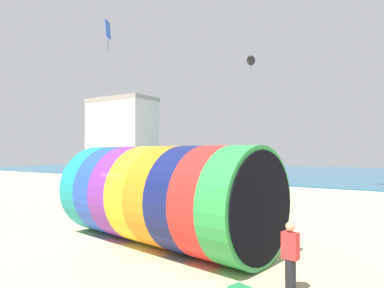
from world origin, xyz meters
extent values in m
plane|color=#CCBA8C|center=(0.00, 0.00, 0.00)|extent=(120.00, 120.00, 0.00)
cube|color=#236084|center=(0.00, 41.55, 0.05)|extent=(120.00, 40.00, 0.10)
cylinder|color=teal|center=(-3.03, 0.80, 1.71)|extent=(1.55, 3.53, 3.42)
cylinder|color=blue|center=(-2.05, 0.63, 1.71)|extent=(1.55, 3.53, 3.42)
cylinder|color=purple|center=(-1.07, 0.47, 1.71)|extent=(1.55, 3.53, 3.42)
cylinder|color=yellow|center=(-0.09, 0.30, 1.71)|extent=(1.55, 3.53, 3.42)
cylinder|color=orange|center=(0.89, 0.14, 1.71)|extent=(1.55, 3.53, 3.42)
cylinder|color=navy|center=(1.86, -0.03, 1.71)|extent=(1.55, 3.53, 3.42)
cylinder|color=red|center=(2.84, -0.20, 1.71)|extent=(1.55, 3.53, 3.42)
cylinder|color=green|center=(3.82, -0.36, 1.71)|extent=(1.55, 3.53, 3.42)
cylinder|color=black|center=(4.33, -0.45, 1.71)|extent=(0.59, 3.11, 3.14)
cylinder|color=black|center=(5.39, -1.54, 0.40)|extent=(0.24, 0.24, 0.80)
cube|color=red|center=(5.39, -1.54, 1.10)|extent=(0.39, 0.28, 0.60)
sphere|color=tan|center=(5.39, -1.54, 1.53)|extent=(0.22, 0.22, 0.22)
ellipsoid|color=black|center=(-0.22, 9.89, 8.69)|extent=(1.19, 1.60, 0.65)
cube|color=black|center=(-0.22, 9.89, 8.38)|extent=(0.10, 0.20, 0.37)
cube|color=blue|center=(-8.35, 6.11, 10.96)|extent=(0.45, 0.77, 1.14)
cylinder|color=navy|center=(-8.35, 6.11, 10.17)|extent=(0.03, 0.03, 1.14)
cube|color=silver|center=(-23.72, 23.48, 4.79)|extent=(8.68, 4.64, 9.59)
cube|color=gray|center=(-23.72, 23.48, 9.84)|extent=(8.86, 4.74, 0.50)
cylinder|color=silver|center=(-6.25, 3.00, 1.12)|extent=(0.05, 0.05, 2.23)
cone|color=green|center=(-6.03, 3.00, 2.05)|extent=(0.45, 0.36, 0.36)
camera|label=1|loc=(7.63, -9.33, 3.25)|focal=32.00mm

